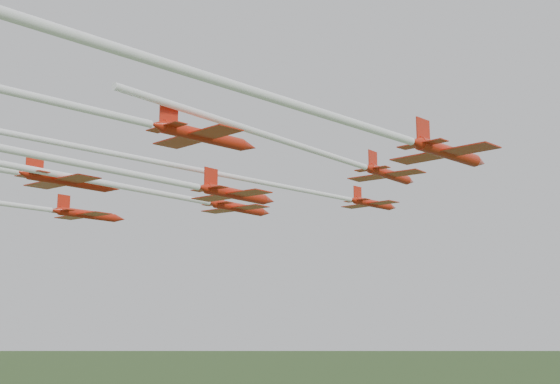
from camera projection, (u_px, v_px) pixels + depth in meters
The scene contains 5 objects.
jet_lead at pixel (293, 188), 87.42m from camera, with size 17.88×61.10×2.52m.
jet_row2_left at pixel (169, 195), 82.57m from camera, with size 11.44×55.38×2.87m.
jet_row2_right at pixel (345, 160), 72.45m from camera, with size 10.01×45.13×2.62m.
jet_row3_mid at pixel (169, 181), 68.63m from camera, with size 11.54×47.19×2.83m.
jet_row3_right at pixel (381, 132), 54.20m from camera, with size 15.27×46.96×2.83m.
Camera 1 is at (37.79, -72.58, 47.44)m, focal length 45.00 mm.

